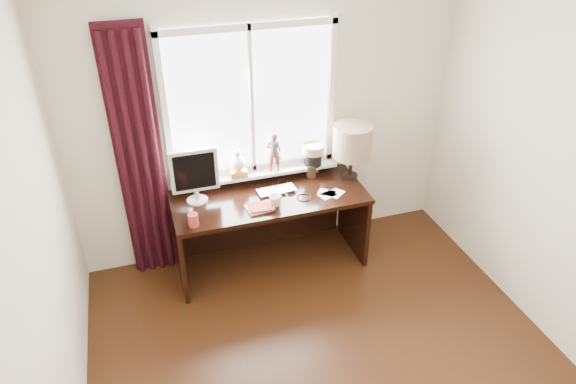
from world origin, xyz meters
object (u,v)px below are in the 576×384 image
object	(u,v)px
laptop	(277,190)
table_lamp	(352,142)
red_cup	(193,220)
monitor	(194,173)
desk	(267,213)
mug	(275,200)

from	to	relation	value
laptop	table_lamp	size ratio (longest dim) A/B	0.66
red_cup	monitor	world-z (taller)	monitor
desk	table_lamp	world-z (taller)	table_lamp
mug	desk	world-z (taller)	mug
laptop	mug	size ratio (longest dim) A/B	3.26
desk	monitor	distance (m)	0.81
mug	desk	size ratio (longest dim) A/B	0.06
laptop	red_cup	bearing A→B (deg)	-163.20
monitor	table_lamp	distance (m)	1.42
red_cup	laptop	bearing A→B (deg)	20.68
desk	mug	bearing A→B (deg)	-89.23
desk	monitor	world-z (taller)	monitor
desk	monitor	bearing A→B (deg)	179.65
laptop	red_cup	distance (m)	0.83
desk	table_lamp	bearing A→B (deg)	-0.94
red_cup	mug	bearing A→B (deg)	6.91
laptop	mug	xyz separation A→B (m)	(-0.08, -0.21, 0.04)
mug	red_cup	distance (m)	0.71
monitor	red_cup	bearing A→B (deg)	-103.49
monitor	table_lamp	world-z (taller)	table_lamp
laptop	table_lamp	xyz separation A→B (m)	(0.72, 0.04, 0.35)
laptop	desk	bearing A→B (deg)	140.93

